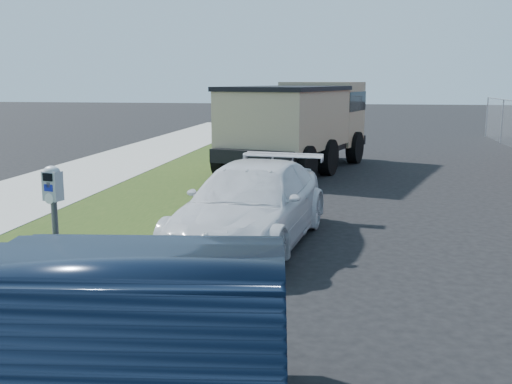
# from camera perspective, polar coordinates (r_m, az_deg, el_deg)

# --- Properties ---
(ground) EXTENTS (120.00, 120.00, 0.00)m
(ground) POSITION_cam_1_polar(r_m,az_deg,el_deg) (7.77, 9.13, -8.94)
(ground) COLOR black
(ground) RESTS_ON ground
(streetside) EXTENTS (6.12, 50.00, 0.15)m
(streetside) POSITION_cam_1_polar(r_m,az_deg,el_deg) (11.14, -20.78, -3.14)
(streetside) COLOR gray
(streetside) RESTS_ON ground
(parking_meter) EXTENTS (0.24, 0.18, 1.51)m
(parking_meter) POSITION_cam_1_polar(r_m,az_deg,el_deg) (7.05, -18.71, -0.98)
(parking_meter) COLOR #3F4247
(parking_meter) RESTS_ON ground
(white_wagon) EXTENTS (2.33, 4.58, 1.27)m
(white_wagon) POSITION_cam_1_polar(r_m,az_deg,el_deg) (9.49, -0.48, -1.21)
(white_wagon) COLOR silver
(white_wagon) RESTS_ON ground
(dump_truck) EXTENTS (4.03, 6.84, 2.53)m
(dump_truck) POSITION_cam_1_polar(r_m,az_deg,el_deg) (17.67, 4.24, 6.82)
(dump_truck) COLOR black
(dump_truck) RESTS_ON ground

